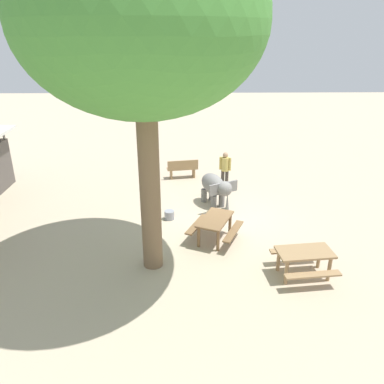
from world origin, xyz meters
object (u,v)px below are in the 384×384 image
object	(u,v)px
shade_tree_main	(142,22)
feed_bucket	(169,215)
elephant	(215,187)
person_handler	(225,168)
picnic_table_near	(304,257)
picnic_table_far	(215,224)
wooden_bench	(183,168)

from	to	relation	value
shade_tree_main	feed_bucket	world-z (taller)	shade_tree_main
shade_tree_main	feed_bucket	size ratio (longest dim) A/B	24.38
feed_bucket	elephant	bearing A→B (deg)	-57.25
person_handler	shade_tree_main	size ratio (longest dim) A/B	0.18
elephant	feed_bucket	bearing A→B (deg)	-84.88
elephant	feed_bucket	size ratio (longest dim) A/B	4.82
picnic_table_near	picnic_table_far	distance (m)	3.06
picnic_table_near	feed_bucket	world-z (taller)	picnic_table_near
elephant	shade_tree_main	world-z (taller)	shade_tree_main
picnic_table_near	picnic_table_far	bearing A→B (deg)	-47.45
picnic_table_far	feed_bucket	distance (m)	2.19
elephant	shade_tree_main	distance (m)	7.30
person_handler	shade_tree_main	bearing A→B (deg)	-3.27
picnic_table_near	feed_bucket	distance (m)	5.23
person_handler	picnic_table_far	xyz separation A→B (m)	(-4.38, 0.74, -0.36)
person_handler	picnic_table_far	world-z (taller)	person_handler
wooden_bench	picnic_table_near	distance (m)	8.40
shade_tree_main	picnic_table_near	size ratio (longest dim) A/B	5.31
elephant	person_handler	xyz separation A→B (m)	(1.75, -0.53, 0.16)
elephant	picnic_table_near	size ratio (longest dim) A/B	1.05
wooden_bench	feed_bucket	size ratio (longest dim) A/B	4.02
wooden_bench	picnic_table_near	xyz separation A→B (m)	(-7.69, -3.37, 0.12)
shade_tree_main	picnic_table_near	bearing A→B (deg)	-98.32
shade_tree_main	person_handler	bearing A→B (deg)	-24.44
picnic_table_far	elephant	bearing A→B (deg)	19.42
wooden_bench	picnic_table_far	size ratio (longest dim) A/B	0.73
elephant	picnic_table_near	distance (m)	5.10
person_handler	wooden_bench	bearing A→B (deg)	-104.48
elephant	feed_bucket	distance (m)	2.16
elephant	picnic_table_far	bearing A→B (deg)	-32.11
shade_tree_main	picnic_table_far	bearing A→B (deg)	-53.47
wooden_bench	shade_tree_main	bearing A→B (deg)	-106.17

